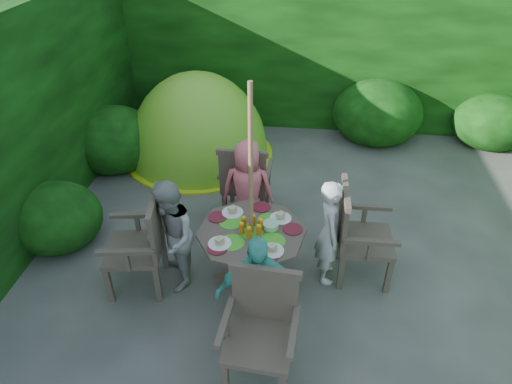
# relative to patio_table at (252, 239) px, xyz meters

# --- Properties ---
(ground) EXTENTS (60.00, 60.00, 0.00)m
(ground) POSITION_rel_patio_table_xyz_m (1.01, 0.18, -0.55)
(ground) COLOR #44413C
(ground) RESTS_ON ground
(hedge_enclosure) EXTENTS (9.00, 9.00, 2.50)m
(hedge_enclosure) POSITION_rel_patio_table_xyz_m (1.01, 1.52, 0.70)
(hedge_enclosure) COLOR black
(hedge_enclosure) RESTS_ON ground
(patio_table) EXTENTS (1.30, 1.30, 0.78)m
(patio_table) POSITION_rel_patio_table_xyz_m (0.00, 0.00, 0.00)
(patio_table) COLOR #41352B
(patio_table) RESTS_ON ground
(parasol_pole) EXTENTS (0.05, 0.05, 2.20)m
(parasol_pole) POSITION_rel_patio_table_xyz_m (-0.00, -0.00, 0.55)
(parasol_pole) COLOR brown
(parasol_pole) RESTS_ON ground
(garden_chair_right) EXTENTS (0.57, 0.63, 1.04)m
(garden_chair_right) POSITION_rel_patio_table_xyz_m (1.07, 0.21, 0.01)
(garden_chair_right) COLOR #41352B
(garden_chair_right) RESTS_ON ground
(garden_chair_left) EXTENTS (0.64, 0.70, 1.04)m
(garden_chair_left) POSITION_rel_patio_table_xyz_m (-1.07, -0.20, 0.01)
(garden_chair_left) COLOR #41352B
(garden_chair_left) RESTS_ON ground
(garden_chair_back) EXTENTS (0.61, 0.55, 1.00)m
(garden_chair_back) POSITION_rel_patio_table_xyz_m (-0.22, 1.07, -0.01)
(garden_chair_back) COLOR #41352B
(garden_chair_back) RESTS_ON ground
(garden_chair_front) EXTENTS (0.63, 0.57, 0.99)m
(garden_chair_front) POSITION_rel_patio_table_xyz_m (0.21, -1.07, -0.02)
(garden_chair_front) COLOR #41352B
(garden_chair_front) RESTS_ON ground
(child_right) EXTENTS (0.31, 0.45, 1.19)m
(child_right) POSITION_rel_patio_table_xyz_m (0.78, 0.14, 0.05)
(child_right) COLOR silver
(child_right) RESTS_ON ground
(child_left) EXTENTS (0.64, 0.72, 1.23)m
(child_left) POSITION_rel_patio_table_xyz_m (-0.79, -0.14, 0.07)
(child_left) COLOR #9C9B97
(child_left) RESTS_ON ground
(child_back) EXTENTS (0.61, 0.41, 1.22)m
(child_back) POSITION_rel_patio_table_xyz_m (-0.15, 0.79, 0.06)
(child_back) COLOR #F16370
(child_back) RESTS_ON ground
(child_front) EXTENTS (0.77, 0.46, 1.22)m
(child_front) POSITION_rel_patio_table_xyz_m (0.14, -0.79, 0.06)
(child_front) COLOR #54C5B7
(child_front) RESTS_ON ground
(dome_tent) EXTENTS (2.26, 2.26, 2.59)m
(dome_tent) POSITION_rel_patio_table_xyz_m (-1.15, 2.57, -0.55)
(dome_tent) COLOR #76CF27
(dome_tent) RESTS_ON ground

